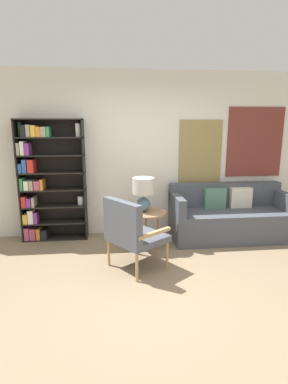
% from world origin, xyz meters
% --- Properties ---
extents(ground_plane, '(14.00, 14.00, 0.00)m').
position_xyz_m(ground_plane, '(0.00, 0.00, 0.00)').
color(ground_plane, '#847056').
extents(wall_back, '(6.40, 0.08, 2.70)m').
position_xyz_m(wall_back, '(0.06, 2.03, 1.35)').
color(wall_back, silver).
rests_on(wall_back, ground_plane).
extents(bookshelf, '(1.02, 0.30, 1.93)m').
position_xyz_m(bookshelf, '(-1.40, 1.85, 0.97)').
color(bookshelf, black).
rests_on(bookshelf, ground_plane).
extents(armchair, '(0.87, 0.88, 0.94)m').
position_xyz_m(armchair, '(-0.12, 0.60, 0.55)').
color(armchair, tan).
rests_on(armchair, ground_plane).
extents(couch, '(1.92, 0.81, 0.88)m').
position_xyz_m(couch, '(1.58, 1.60, 0.34)').
color(couch, '#474C56').
rests_on(couch, ground_plane).
extents(side_table, '(0.58, 0.58, 0.56)m').
position_xyz_m(side_table, '(0.18, 1.31, 0.51)').
color(side_table, '#99704C').
rests_on(side_table, ground_plane).
extents(table_lamp, '(0.32, 0.32, 0.51)m').
position_xyz_m(table_lamp, '(0.12, 1.35, 0.88)').
color(table_lamp, slate).
rests_on(table_lamp, side_table).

